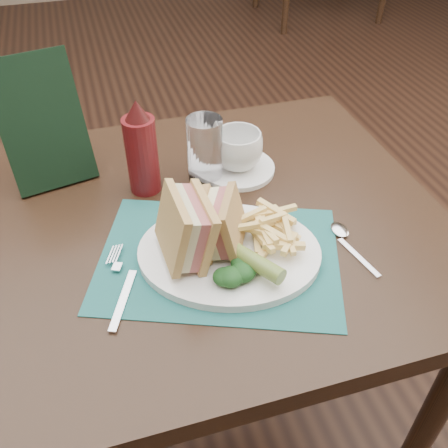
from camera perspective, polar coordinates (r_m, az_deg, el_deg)
The scene contains 16 objects.
floor at distance 1.78m, azimuth -6.33°, elevation -7.93°, with size 7.00×7.00×0.00m, color black.
table_main at distance 1.18m, azimuth -2.62°, elevation -13.48°, with size 0.90×0.75×0.75m, color black, non-canonical shape.
placemat at distance 0.82m, azimuth -0.57°, elevation -3.86°, with size 0.39×0.28×0.00m, color #1C5B57.
plate at distance 0.82m, azimuth 0.60°, elevation -3.30°, with size 0.30×0.24×0.01m, color white, non-canonical shape.
sandwich_half_a at distance 0.77m, azimuth -5.92°, elevation -0.73°, with size 0.06×0.12×0.10m, color tan, non-canonical shape.
sandwich_half_b at distance 0.79m, azimuth -1.93°, elevation 0.30°, with size 0.06×0.10×0.09m, color tan, non-canonical shape.
kale_garnish at distance 0.77m, azimuth 1.99°, elevation -5.04°, with size 0.11×0.08×0.03m, color #143816, non-canonical shape.
pickle_spear at distance 0.77m, azimuth 3.02°, elevation -4.05°, with size 0.03×0.03×0.12m, color #5A732C.
fries_pile at distance 0.82m, azimuth 4.81°, elevation -0.21°, with size 0.18×0.20×0.05m, color #F9D67C, non-canonical shape.
fork at distance 0.79m, azimuth -11.78°, elevation -6.70°, with size 0.03×0.17×0.01m, color silver, non-canonical shape.
spoon at distance 0.87m, azimuth 14.39°, elevation -2.46°, with size 0.03×0.15×0.01m, color silver, non-canonical shape.
saucer at distance 1.02m, azimuth 1.56°, elevation 6.38°, with size 0.15×0.15×0.01m, color white.
coffee_cup at distance 0.99m, azimuth 1.61°, elevation 8.45°, with size 0.10×0.10×0.08m, color white.
drinking_glass at distance 0.96m, azimuth -2.19°, elevation 8.46°, with size 0.07×0.07×0.13m, color white.
ketchup_bottle at distance 0.93m, azimuth -9.45°, elevation 8.65°, with size 0.06×0.06×0.19m, color #530E11, non-canonical shape.
check_presenter at distance 1.00m, azimuth -20.10°, elevation 10.78°, with size 0.15×0.02×0.25m, color black.
Camera 1 is at (-0.15, -1.17, 1.33)m, focal length 40.00 mm.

